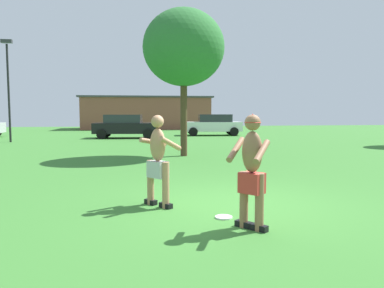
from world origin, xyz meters
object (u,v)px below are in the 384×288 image
at_px(tree_left_field, 184,48).
at_px(frisbee, 224,217).
at_px(player_in_red, 252,166).
at_px(player_near, 158,159).
at_px(car_white_mid_lot, 213,124).
at_px(lamp_post, 8,80).
at_px(car_black_near_post, 126,126).

bearing_deg(tree_left_field, frisbee, -92.95).
xyz_separation_m(player_in_red, tree_left_field, (0.19, 9.45, 3.29)).
bearing_deg(player_near, car_white_mid_lot, 75.63).
distance_m(player_in_red, car_white_mid_lot, 22.76).
distance_m(car_white_mid_lot, lamp_post, 14.07).
bearing_deg(lamp_post, frisbee, -63.12).
bearing_deg(frisbee, player_near, 137.23).
bearing_deg(lamp_post, tree_left_field, -42.23).
distance_m(car_white_mid_lot, tree_left_field, 13.93).
height_order(player_near, car_white_mid_lot, player_near).
bearing_deg(player_in_red, player_near, 129.20).
distance_m(player_near, frisbee, 1.64).
bearing_deg(lamp_post, player_in_red, -63.26).
xyz_separation_m(player_in_red, car_black_near_post, (-2.40, 20.33, -0.12)).
relative_size(player_near, car_white_mid_lot, 0.38).
height_order(player_near, player_in_red, player_in_red).
distance_m(car_black_near_post, tree_left_field, 11.69).
bearing_deg(frisbee, car_black_near_post, 96.18).
xyz_separation_m(player_near, tree_left_field, (1.47, 7.88, 3.35)).
xyz_separation_m(player_in_red, frisbee, (-0.27, 0.63, -0.93)).
distance_m(player_near, tree_left_field, 8.69).
height_order(frisbee, car_black_near_post, car_black_near_post).
relative_size(car_black_near_post, tree_left_field, 0.78).
xyz_separation_m(player_in_red, lamp_post, (-8.94, 17.74, 2.65)).
height_order(car_white_mid_lot, tree_left_field, tree_left_field).
height_order(frisbee, tree_left_field, tree_left_field).
distance_m(car_black_near_post, car_white_mid_lot, 6.77).
relative_size(player_in_red, tree_left_field, 0.30).
bearing_deg(lamp_post, car_white_mid_lot, 19.73).
distance_m(player_near, lamp_post, 18.09).
height_order(player_near, car_black_near_post, player_near).
xyz_separation_m(player_near, car_black_near_post, (-1.11, 18.76, -0.06)).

